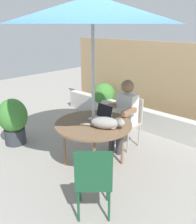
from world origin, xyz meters
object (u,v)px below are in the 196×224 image
Objects in this scene: patio_table at (93,126)px; potted_plant_near_fence at (104,97)px; chair_occupied at (129,118)px; cat at (107,123)px; chair_empty at (94,177)px; laptop at (102,115)px; person_seated at (124,111)px; patio_umbrella at (93,10)px; potted_plant_by_chair at (13,120)px.

patio_table is 2.35m from potted_plant_near_fence.
chair_occupied reaches higher than cat.
chair_occupied is 1.87m from chair_empty.
person_seated is at bearing 87.86° from laptop.
patio_umbrella is 2.06m from chair_empty.
cat is (0.27, -0.78, 0.10)m from person_seated.
laptop is 0.38m from cat.
person_seated is at bearing 90.00° from patio_umbrella.
patio_umbrella reaches higher than potted_plant_by_chair.
chair_empty reaches higher than cat.
cat is at bearing 122.26° from chair_empty.
laptop is at bearing 127.80° from chair_empty.
chair_occupied reaches higher than potted_plant_by_chair.
patio_table is 3.73× the size of laptop.
patio_table is at bearing 134.00° from chair_empty.
patio_table is 1.61m from patio_umbrella.
cat reaches higher than potted_plant_near_fence.
patio_umbrella is at bearing 0.00° from patio_table.
patio_table is at bearing -52.12° from potted_plant_near_fence.
potted_plant_by_chair reaches higher than patio_table.
laptop is (-0.02, 0.22, 0.11)m from patio_table.
chair_empty is 1.50× the size of cat.
patio_umbrella reaches higher than chair_empty.
person_seated is 0.83m from cat.
potted_plant_by_chair is (-1.58, -1.22, -0.22)m from person_seated.
person_seated reaches higher than chair_empty.
patio_umbrella reaches higher than person_seated.
person_seated is (-0.76, 1.55, 0.17)m from chair_empty.
potted_plant_by_chair is at bearing -166.47° from cat.
patio_umbrella is 2.85× the size of potted_plant_by_chair.
chair_empty is (0.76, -0.79, -0.13)m from patio_table.
person_seated is (0.00, -0.16, 0.17)m from chair_occupied.
patio_table is 1.93× the size of cat.
patio_umbrella is 2.97m from potted_plant_near_fence.
laptop is (-0.02, -0.70, 0.25)m from chair_occupied.
patio_umbrella is at bearing -90.00° from person_seated.
chair_empty is 1.73m from person_seated.
patio_table is 0.47× the size of patio_umbrella.
potted_plant_by_chair is (-1.56, -0.68, -0.30)m from laptop.
chair_occupied is 1.71m from potted_plant_near_fence.
laptop reaches higher than potted_plant_by_chair.
patio_table is 1.34× the size of potted_plant_by_chair.
chair_occupied is at bearing 88.34° from laptop.
chair_occupied is at bearing 106.26° from cat.
chair_empty is 3.43m from potted_plant_near_fence.
potted_plant_near_fence is at bearing 127.88° from patio_umbrella.
laptop is at bearing 95.30° from patio_table.
potted_plant_by_chair is at bearing -93.64° from potted_plant_near_fence.
patio_table is 0.25m from laptop.
cat is 0.77× the size of potted_plant_near_fence.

